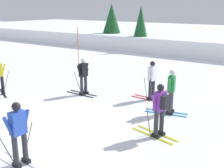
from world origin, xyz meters
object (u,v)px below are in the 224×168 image
skier_green (171,91)px  conifer_far_left (112,21)px  skier_blue (18,132)px  skier_black (83,75)px  skier_purple (160,108)px  skier_white (152,79)px  conifer_far_right (141,25)px  trail_marker_pole (78,46)px

skier_green → conifer_far_left: bearing=131.6°
skier_blue → skier_green: bearing=73.0°
skier_green → skier_black: bearing=-179.4°
skier_green → conifer_far_left: conifer_far_left is taller
skier_black → conifer_far_left: size_ratio=0.40×
skier_purple → skier_white: bearing=120.8°
skier_green → conifer_far_right: 15.44m
skier_green → trail_marker_pole: 10.27m
skier_green → skier_purple: bearing=-75.8°
skier_green → skier_purple: same height
conifer_far_left → trail_marker_pole: bearing=-69.1°
skier_black → skier_green: (4.24, 0.04, -0.00)m
skier_black → trail_marker_pole: bearing=133.3°
skier_white → trail_marker_pole: (-7.62, 3.87, 0.38)m
skier_black → conifer_far_right: bearing=108.2°
skier_blue → skier_green: size_ratio=1.00×
conifer_far_right → trail_marker_pole: bearing=-93.7°
skier_blue → conifer_far_right: 19.63m
conifer_far_right → skier_green: bearing=-56.6°
conifer_far_right → conifer_far_left: bearing=163.3°
skier_purple → skier_white: 3.65m
skier_purple → trail_marker_pole: size_ratio=0.66×
skier_white → conifer_far_left: conifer_far_left is taller
skier_black → skier_green: 4.24m
skier_blue → conifer_far_right: conifer_far_right is taller
skier_black → skier_white: (2.89, 1.14, -0.00)m
skier_green → trail_marker_pole: bearing=151.0°
skier_white → trail_marker_pole: trail_marker_pole is taller
conifer_far_left → skier_blue: bearing=-61.2°
conifer_far_left → skier_green: bearing=-48.4°
skier_black → skier_green: bearing=0.6°
skier_purple → skier_green: bearing=104.2°
skier_white → conifer_far_right: bearing=121.2°
skier_purple → skier_white: size_ratio=1.00×
skier_black → skier_green: same height
skier_white → conifer_far_right: 13.79m
skier_blue → skier_purple: size_ratio=1.00×
skier_white → conifer_far_left: (-11.07, 12.92, 1.62)m
trail_marker_pole → conifer_far_left: 9.76m
trail_marker_pole → skier_purple: bearing=-36.4°
skier_purple → conifer_far_right: size_ratio=0.42×
skier_black → skier_white: bearing=21.6°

